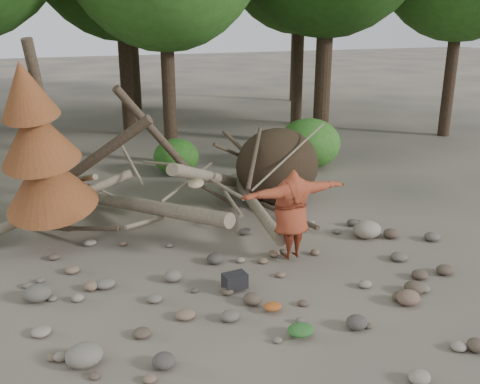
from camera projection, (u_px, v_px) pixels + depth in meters
name	position (u px, v px, depth m)	size (l,w,h in m)	color
ground	(246.00, 294.00, 9.51)	(120.00, 120.00, 0.00)	#514C44
deadfall_pile	(258.00, 170.00, 13.65)	(8.55, 5.24, 3.30)	#332619
dead_conifer	(41.00, 152.00, 10.75)	(2.06, 2.16, 4.35)	#4C3F30
bush_mid	(176.00, 157.00, 16.50)	(1.40, 1.40, 1.12)	#2D681E
bush_right	(309.00, 143.00, 17.17)	(2.00, 2.00, 1.60)	#387B26
frisbee_thrower	(291.00, 214.00, 10.53)	(3.23, 0.69, 1.84)	#923821
backpack	(235.00, 284.00, 9.59)	(0.42, 0.28, 0.28)	black
cloth_green	(301.00, 333.00, 8.21)	(0.43, 0.36, 0.16)	#285C25
cloth_orange	(273.00, 309.00, 8.92)	(0.31, 0.26, 0.11)	#9F491B
boulder_front_left	(84.00, 355.00, 7.54)	(0.53, 0.48, 0.32)	slate
boulder_front_right	(408.00, 298.00, 9.15)	(0.42, 0.38, 0.25)	brown
boulder_mid_right	(367.00, 230.00, 11.88)	(0.63, 0.57, 0.38)	gray
boulder_mid_left	(38.00, 293.00, 9.25)	(0.49, 0.44, 0.30)	#59544B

